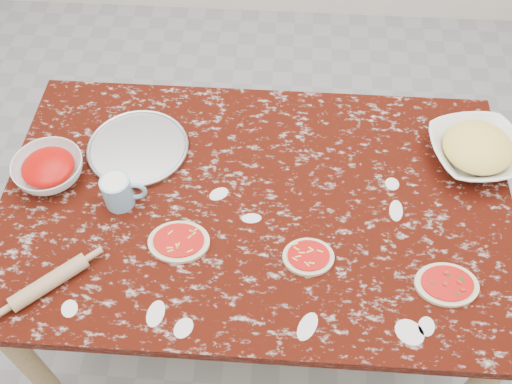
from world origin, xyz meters
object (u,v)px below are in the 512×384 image
object	(u,v)px
worktable	(256,216)
sauce_bowl	(49,170)
cheese_bowl	(476,152)
flour_mug	(119,192)
pizza_tray	(138,149)
rolling_pin	(49,282)

from	to	relation	value
worktable	sauce_bowl	world-z (taller)	sauce_bowl
cheese_bowl	flour_mug	xyz separation A→B (m)	(-1.12, -0.25, 0.02)
cheese_bowl	pizza_tray	bearing A→B (deg)	-178.17
sauce_bowl	cheese_bowl	xyz separation A→B (m)	(1.36, 0.17, 0.00)
sauce_bowl	rolling_pin	world-z (taller)	sauce_bowl
pizza_tray	flour_mug	bearing A→B (deg)	-92.80
cheese_bowl	flour_mug	size ratio (longest dim) A/B	2.18
worktable	cheese_bowl	bearing A→B (deg)	17.49
pizza_tray	flour_mug	size ratio (longest dim) A/B	2.41
rolling_pin	worktable	bearing A→B (deg)	30.72
sauce_bowl	flour_mug	world-z (taller)	flour_mug
worktable	cheese_bowl	size ratio (longest dim) A/B	5.39
flour_mug	rolling_pin	world-z (taller)	flour_mug
sauce_bowl	cheese_bowl	size ratio (longest dim) A/B	0.75
cheese_bowl	rolling_pin	bearing A→B (deg)	-156.32
worktable	pizza_tray	size ratio (longest dim) A/B	4.87
sauce_bowl	flour_mug	size ratio (longest dim) A/B	1.63
worktable	sauce_bowl	xyz separation A→B (m)	(-0.66, 0.06, 0.12)
flour_mug	pizza_tray	bearing A→B (deg)	87.20
worktable	cheese_bowl	xyz separation A→B (m)	(0.70, 0.22, 0.12)
pizza_tray	cheese_bowl	world-z (taller)	cheese_bowl
pizza_tray	flour_mug	xyz separation A→B (m)	(-0.01, -0.22, 0.05)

